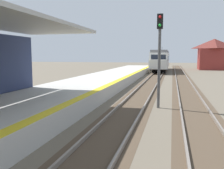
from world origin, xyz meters
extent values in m
cube|color=#B7B5AD|center=(-2.50, 16.00, 0.45)|extent=(5.00, 80.00, 0.90)
cube|color=yellow|center=(-0.25, 16.00, 0.90)|extent=(0.50, 80.00, 0.01)
cube|color=#4C3D2D|center=(1.90, 20.00, 0.00)|extent=(2.34, 120.00, 0.01)
cube|color=slate|center=(1.18, 20.00, 0.08)|extent=(0.08, 120.00, 0.15)
cube|color=slate|center=(2.62, 20.00, 0.08)|extent=(0.08, 120.00, 0.15)
cube|color=#4C3D2D|center=(5.30, 20.00, 0.00)|extent=(2.34, 120.00, 0.01)
cube|color=slate|center=(4.58, 20.00, 0.08)|extent=(0.08, 120.00, 0.15)
cube|color=slate|center=(6.02, 20.00, 0.08)|extent=(0.08, 120.00, 0.15)
cube|color=silver|center=(1.90, 53.52, 2.07)|extent=(2.90, 18.00, 2.70)
cube|color=slate|center=(1.90, 53.52, 3.64)|extent=(2.67, 18.00, 0.44)
cube|color=black|center=(1.90, 44.50, 2.48)|extent=(2.32, 0.06, 1.21)
cube|color=silver|center=(1.90, 43.72, 1.60)|extent=(2.78, 1.60, 1.49)
cube|color=black|center=(3.36, 53.52, 2.48)|extent=(0.04, 15.84, 0.86)
cylinder|color=#333333|center=(1.90, 57.12, 4.31)|extent=(0.06, 0.06, 0.90)
cube|color=black|center=(1.90, 47.67, 0.36)|extent=(2.17, 2.20, 0.72)
cube|color=black|center=(1.90, 59.37, 0.36)|extent=(2.17, 2.20, 0.72)
cylinder|color=#4C4C4C|center=(3.37, 18.72, 2.20)|extent=(0.16, 0.16, 4.40)
cube|color=black|center=(3.37, 18.72, 4.80)|extent=(0.32, 0.24, 0.80)
sphere|color=red|center=(3.37, 18.58, 5.02)|extent=(0.16, 0.16, 0.16)
sphere|color=green|center=(3.37, 18.58, 4.58)|extent=(0.16, 0.16, 0.16)
cube|color=maroon|center=(12.41, 59.72, 2.20)|extent=(6.00, 4.80, 4.40)
pyramid|color=maroon|center=(12.41, 59.72, 5.40)|extent=(6.60, 5.28, 2.00)
camera|label=1|loc=(4.09, 4.84, 2.95)|focal=39.30mm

